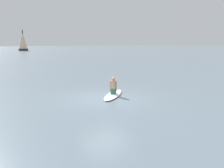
{
  "coord_description": "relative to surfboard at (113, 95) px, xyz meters",
  "views": [
    {
      "loc": [
        6.59,
        10.03,
        2.86
      ],
      "look_at": [
        -0.91,
        -0.66,
        0.58
      ],
      "focal_mm": 37.91,
      "sensor_mm": 36.0,
      "label": 1
    }
  ],
  "objects": [
    {
      "name": "person_paddler",
      "position": [
        -0.0,
        -0.0,
        0.47
      ],
      "size": [
        0.39,
        0.39,
        0.93
      ],
      "rotation": [
        0.0,
        0.0,
        -2.42
      ],
      "color": "#26664C",
      "rests_on": "surfboard"
    },
    {
      "name": "sailboat_far_right",
      "position": [
        -16.09,
        -79.22,
        3.45
      ],
      "size": [
        4.28,
        4.28,
        7.51
      ],
      "rotation": [
        0.0,
        0.0,
        0.8
      ],
      "color": "#2D3851",
      "rests_on": "ground"
    },
    {
      "name": "surfboard",
      "position": [
        0.0,
        0.0,
        0.0
      ],
      "size": [
        2.71,
        2.51,
        0.1
      ],
      "primitive_type": "ellipsoid",
      "rotation": [
        0.0,
        0.0,
        -2.42
      ],
      "color": "white",
      "rests_on": "ground"
    },
    {
      "name": "ground_plane",
      "position": [
        0.75,
        0.32,
        -0.05
      ],
      "size": [
        400.0,
        400.0,
        0.0
      ],
      "primitive_type": "plane",
      "color": "slate"
    }
  ]
}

